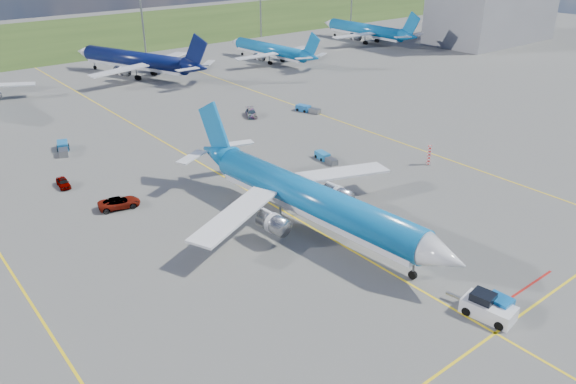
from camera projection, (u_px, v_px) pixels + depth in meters
ground at (336, 242)px, 62.46m from camera, size 400.00×400.00×0.00m
taxiway_lines at (208, 166)px, 82.12m from camera, size 60.25×160.00×0.02m
floodlight_masts at (67, 12)px, 140.46m from camera, size 202.20×0.50×22.70m
warning_post at (429, 155)px, 82.16m from camera, size 0.50×0.50×3.00m
bg_jet_n at (137, 76)px, 132.12m from camera, size 45.18×51.01×11.08m
bg_jet_ne at (270, 62)px, 146.25m from camera, size 29.26×36.88×9.13m
bg_jet_ene at (365, 42)px, 171.58m from camera, size 30.68×40.18×10.49m
main_airliner at (312, 229)px, 65.14m from camera, size 35.41×44.65×11.07m
pushback_tug at (487, 307)px, 50.19m from camera, size 3.09×6.52×2.17m
uld_container at (499, 306)px, 50.43m from camera, size 1.83×2.24×1.73m
service_car_a at (63, 183)px, 75.46m from camera, size 1.78×3.66×1.20m
service_car_b at (119, 203)px, 69.71m from camera, size 5.50×3.45×1.42m
service_car_c at (251, 113)px, 103.65m from camera, size 3.74×4.89×1.32m
baggage_tug_w at (325, 157)px, 84.04m from camera, size 1.85×4.73×1.03m
baggage_tug_c at (63, 148)px, 87.43m from camera, size 2.97×5.63×1.22m
baggage_tug_e at (307, 109)px, 106.35m from camera, size 2.62×5.24×1.14m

